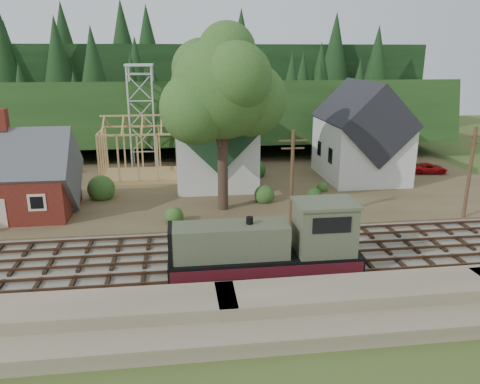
{
  "coord_description": "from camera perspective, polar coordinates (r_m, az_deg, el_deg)",
  "views": [
    {
      "loc": [
        -1.61,
        -29.4,
        13.64
      ],
      "look_at": [
        3.0,
        6.0,
        3.0
      ],
      "focal_mm": 35.0,
      "sensor_mm": 36.0,
      "label": 1
    }
  ],
  "objects": [
    {
      "name": "railroad_bed",
      "position": [
        32.41,
        -3.93,
        -8.17
      ],
      "size": [
        64.0,
        11.0,
        0.16
      ],
      "primitive_type": "cube",
      "color": "#726B5B",
      "rests_on": "ground"
    },
    {
      "name": "ridge",
      "position": [
        88.47,
        -6.33,
        7.63
      ],
      "size": [
        80.0,
        20.0,
        12.0
      ],
      "primitive_type": "cube",
      "color": "black",
      "rests_on": "ground"
    },
    {
      "name": "church",
      "position": [
        49.93,
        -3.18,
        6.82
      ],
      "size": [
        8.4,
        15.17,
        13.0
      ],
      "color": "silver",
      "rests_on": "village_flat"
    },
    {
      "name": "hillside",
      "position": [
        72.71,
        -6.04,
        5.69
      ],
      "size": [
        70.0,
        28.96,
        12.74
      ],
      "primitive_type": "cube",
      "rotation": [
        -0.17,
        0.0,
        0.0
      ],
      "color": "#1E3F19",
      "rests_on": "ground"
    },
    {
      "name": "telegraph_pole_near",
      "position": [
        36.87,
        6.35,
        1.73
      ],
      "size": [
        2.2,
        0.28,
        8.0
      ],
      "color": "#4C331E",
      "rests_on": "ground"
    },
    {
      "name": "village_flat",
      "position": [
        49.31,
        -5.26,
        0.65
      ],
      "size": [
        64.0,
        26.0,
        0.3
      ],
      "primitive_type": "cube",
      "color": "brown",
      "rests_on": "ground"
    },
    {
      "name": "timber_frame",
      "position": [
        52.62,
        -12.09,
        4.86
      ],
      "size": [
        8.2,
        6.2,
        6.99
      ],
      "color": "tan",
      "rests_on": "village_flat"
    },
    {
      "name": "car_blue",
      "position": [
        44.44,
        -20.27,
        -1.15
      ],
      "size": [
        1.78,
        3.54,
        1.16
      ],
      "primitive_type": "imported",
      "rotation": [
        0.0,
        0.0,
        0.12
      ],
      "color": "#579CBA",
      "rests_on": "village_flat"
    },
    {
      "name": "embankment",
      "position": [
        25.01,
        -2.63,
        -16.47
      ],
      "size": [
        64.0,
        5.0,
        1.6
      ],
      "primitive_type": "cube",
      "color": "#7F7259",
      "rests_on": "ground"
    },
    {
      "name": "telegraph_pole_far",
      "position": [
        42.92,
        26.22,
        2.23
      ],
      "size": [
        2.2,
        0.28,
        8.0
      ],
      "color": "#4C331E",
      "rests_on": "ground"
    },
    {
      "name": "ground",
      "position": [
        32.45,
        -3.92,
        -8.3
      ],
      "size": [
        140.0,
        140.0,
        0.0
      ],
      "primitive_type": "plane",
      "color": "#384C1E",
      "rests_on": "ground"
    },
    {
      "name": "car_red",
      "position": [
        58.22,
        22.0,
        2.71
      ],
      "size": [
        4.39,
        2.48,
        1.16
      ],
      "primitive_type": "imported",
      "rotation": [
        0.0,
        0.0,
        1.43
      ],
      "color": "#B40E0F",
      "rests_on": "village_flat"
    },
    {
      "name": "depot",
      "position": [
        44.13,
        -26.2,
        1.2
      ],
      "size": [
        10.8,
        7.41,
        9.0
      ],
      "color": "#581414",
      "rests_on": "village_flat"
    },
    {
      "name": "car_green",
      "position": [
        45.04,
        -26.68,
        -1.66
      ],
      "size": [
        3.63,
        1.29,
        1.19
      ],
      "primitive_type": "imported",
      "rotation": [
        0.0,
        0.0,
        1.56
      ],
      "color": "#90AC77",
      "rests_on": "village_flat"
    },
    {
      "name": "big_tree",
      "position": [
        39.81,
        -1.98,
        11.65
      ],
      "size": [
        10.9,
        8.4,
        14.7
      ],
      "color": "#38281E",
      "rests_on": "village_flat"
    },
    {
      "name": "farmhouse",
      "position": [
        52.95,
        14.53,
        6.53
      ],
      "size": [
        8.4,
        10.8,
        10.6
      ],
      "color": "silver",
      "rests_on": "village_flat"
    },
    {
      "name": "lattice_tower",
      "position": [
        57.68,
        -12.06,
        12.66
      ],
      "size": [
        3.2,
        3.2,
        12.12
      ],
      "color": "silver",
      "rests_on": "village_flat"
    },
    {
      "name": "locomotive",
      "position": [
        29.32,
        3.96,
        -6.62
      ],
      "size": [
        11.8,
        2.95,
        4.73
      ],
      "color": "black",
      "rests_on": "railroad_bed"
    }
  ]
}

